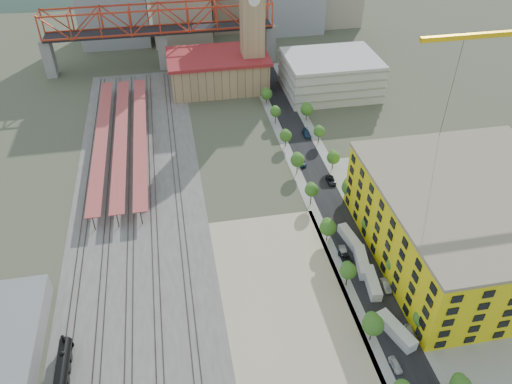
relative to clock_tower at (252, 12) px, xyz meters
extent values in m
plane|color=#474C38|center=(-8.00, -79.99, -28.70)|extent=(400.00, 400.00, 0.00)
cube|color=#605E59|center=(-44.00, -62.49, -28.67)|extent=(36.00, 165.00, 0.06)
cube|color=tan|center=(-12.00, -111.49, -28.67)|extent=(28.00, 67.00, 0.06)
cube|color=black|center=(8.00, -64.99, -28.67)|extent=(12.00, 170.00, 0.06)
cube|color=gray|center=(2.50, -64.99, -28.68)|extent=(3.00, 170.00, 0.04)
cube|color=gray|center=(13.50, -64.99, -28.68)|extent=(3.00, 170.00, 0.04)
cube|color=gray|center=(37.00, -99.99, -28.67)|extent=(50.00, 90.00, 0.06)
cube|color=#382B23|center=(-58.72, -62.49, -28.55)|extent=(0.12, 160.00, 0.18)
cube|color=#382B23|center=(-57.28, -62.49, -28.55)|extent=(0.12, 160.00, 0.18)
cube|color=#382B23|center=(-52.72, -62.49, -28.55)|extent=(0.12, 160.00, 0.18)
cube|color=#382B23|center=(-51.28, -62.49, -28.55)|extent=(0.12, 160.00, 0.18)
cube|color=#382B23|center=(-46.72, -62.49, -28.55)|extent=(0.12, 160.00, 0.18)
cube|color=#382B23|center=(-45.28, -62.49, -28.55)|extent=(0.12, 160.00, 0.18)
cube|color=#382B23|center=(-40.72, -62.49, -28.55)|extent=(0.12, 160.00, 0.18)
cube|color=#382B23|center=(-39.28, -62.49, -28.55)|extent=(0.12, 160.00, 0.18)
cube|color=#382B23|center=(-33.72, -62.49, -28.55)|extent=(0.12, 160.00, 0.18)
cube|color=#382B23|center=(-32.28, -62.49, -28.55)|extent=(0.12, 160.00, 0.18)
cube|color=#B34845|center=(-55.00, -34.99, -24.70)|extent=(4.00, 80.00, 0.25)
cylinder|color=black|center=(-55.00, -34.99, -26.70)|extent=(0.24, 0.24, 4.00)
cube|color=#B34845|center=(-49.00, -34.99, -24.70)|extent=(4.00, 80.00, 0.25)
cylinder|color=black|center=(-49.00, -34.99, -26.70)|extent=(0.24, 0.24, 4.00)
cube|color=#B34845|center=(-43.00, -34.99, -24.70)|extent=(4.00, 80.00, 0.25)
cylinder|color=black|center=(-43.00, -34.99, -26.70)|extent=(0.24, 0.24, 4.00)
cube|color=tan|center=(-13.00, 2.01, -22.70)|extent=(36.00, 22.00, 12.00)
cube|color=maroon|center=(-13.00, 2.01, -16.20)|extent=(38.00, 24.00, 1.20)
cube|color=tan|center=(0.00, 0.01, -8.70)|extent=(8.00, 8.00, 40.00)
cylinder|color=white|center=(0.00, -4.09, 5.30)|extent=(4.00, 0.30, 4.00)
cube|color=silver|center=(28.00, -9.99, -21.70)|extent=(34.00, 26.00, 14.00)
cube|color=gray|center=(-78.00, 25.01, -21.20)|extent=(4.00, 6.00, 15.00)
cube|color=gray|center=(12.00, 25.01, -21.20)|extent=(4.00, 6.00, 15.00)
cube|color=gray|center=(-33.00, 25.01, -21.20)|extent=(4.00, 6.00, 15.00)
cube|color=black|center=(-33.00, 25.01, -13.20)|extent=(90.00, 9.00, 1.00)
cube|color=yellow|center=(34.00, -99.99, -19.70)|extent=(44.00, 50.00, 18.00)
cube|color=gray|center=(34.00, -99.99, -10.30)|extent=(44.60, 50.60, 0.80)
ellipsoid|color=#4C6B59|center=(-88.00, 180.01, -96.70)|extent=(396.00, 216.00, 180.00)
ellipsoid|color=#4C6B59|center=(32.00, 180.01, -120.70)|extent=(484.00, 264.00, 220.00)
ellipsoid|color=#4C6B59|center=(152.00, 180.01, -98.70)|extent=(418.00, 228.00, 190.00)
cylinder|color=black|center=(-58.00, -116.64, -26.29)|extent=(2.50, 12.02, 2.50)
cylinder|color=black|center=(-58.00, -111.64, -24.49)|extent=(0.70, 0.70, 1.60)
sphere|color=black|center=(-58.00, -114.64, -24.99)|extent=(1.00, 1.00, 1.00)
cone|color=black|center=(-58.00, -109.83, -27.80)|extent=(2.60, 1.60, 2.60)
cube|color=yellow|center=(42.92, -76.04, 16.31)|extent=(36.40, 1.46, 1.15)
cube|color=silver|center=(8.00, -119.92, -27.34)|extent=(5.64, 10.21, 2.71)
cube|color=silver|center=(8.00, -106.58, -27.45)|extent=(3.53, 9.37, 2.50)
cube|color=silver|center=(8.00, -100.00, -27.40)|extent=(4.06, 9.78, 2.60)
cube|color=silver|center=(8.00, -91.28, -27.50)|extent=(3.66, 8.99, 2.39)
imported|color=#BCBCBC|center=(5.00, -126.99, -28.03)|extent=(1.83, 4.01, 1.33)
imported|color=gray|center=(5.00, -95.34, -27.99)|extent=(2.02, 4.45, 1.41)
imported|color=black|center=(5.00, -97.35, -28.04)|extent=(2.82, 4.98, 1.31)
imported|color=#1A304E|center=(5.00, -55.78, -27.97)|extent=(2.07, 5.01, 1.45)
imported|color=silver|center=(11.00, -120.48, -28.00)|extent=(2.08, 4.24, 1.39)
imported|color=#A2A3A8|center=(11.00, -107.45, -27.99)|extent=(1.65, 4.35, 1.42)
imported|color=black|center=(11.00, -66.63, -28.03)|extent=(2.43, 4.90, 1.33)
imported|color=navy|center=(11.00, -39.82, -27.92)|extent=(2.31, 5.39, 1.55)
camera|label=1|loc=(-32.01, -177.12, 57.51)|focal=35.00mm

